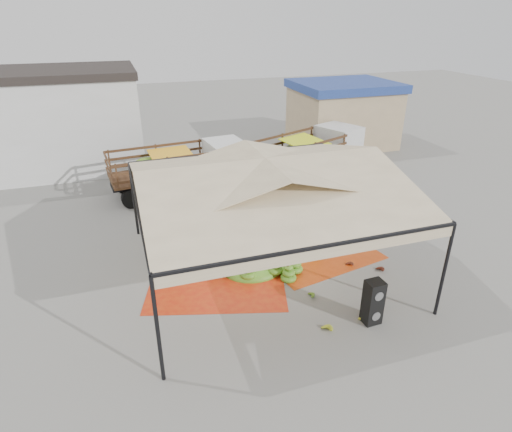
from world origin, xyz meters
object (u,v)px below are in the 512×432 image
object	(u,v)px
vendor	(230,201)
truck_right	(312,149)
truck_left	(185,164)
speaker_stack	(373,302)
banana_heap	(254,238)

from	to	relation	value
vendor	truck_right	xyz separation A→B (m)	(5.65, 3.80, 0.70)
truck_left	vendor	bearing A→B (deg)	-77.54
vendor	truck_right	world-z (taller)	truck_right
speaker_stack	truck_right	world-z (taller)	truck_right
vendor	truck_left	world-z (taller)	truck_left
speaker_stack	truck_right	bearing A→B (deg)	70.18
vendor	truck_left	bearing A→B (deg)	-58.40
speaker_stack	truck_left	size ratio (longest dim) A/B	0.20
banana_heap	vendor	distance (m)	3.27
speaker_stack	vendor	xyz separation A→B (m)	(-2.02, 8.10, 0.05)
speaker_stack	truck_right	xyz separation A→B (m)	(3.63, 11.90, 0.75)
truck_left	truck_right	bearing A→B (deg)	-5.51
truck_right	banana_heap	bearing A→B (deg)	-151.75
truck_left	speaker_stack	bearing A→B (deg)	-81.16
vendor	truck_left	xyz separation A→B (m)	(-1.28, 3.64, 0.66)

